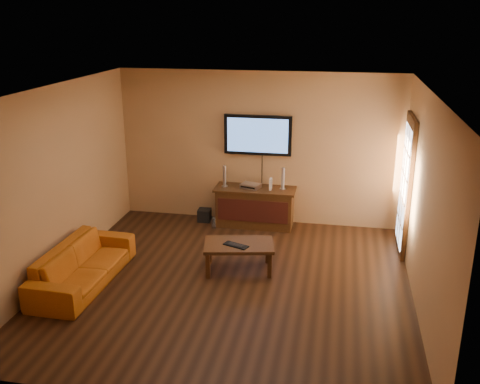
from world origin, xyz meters
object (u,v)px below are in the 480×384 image
(keyboard, at_px, (236,245))
(speaker_left, at_px, (225,177))
(game_console, at_px, (271,184))
(bottle, at_px, (214,223))
(media_console, at_px, (255,207))
(subwoofer, at_px, (204,215))
(speaker_right, at_px, (283,179))
(av_receiver, at_px, (251,186))
(coffee_table, at_px, (239,247))
(sofa, at_px, (82,258))
(television, at_px, (258,135))

(keyboard, bearing_deg, speaker_left, 107.24)
(game_console, height_order, bottle, game_console)
(media_console, relative_size, subwoofer, 6.30)
(speaker_right, bearing_deg, game_console, -164.73)
(media_console, relative_size, keyboard, 3.62)
(media_console, relative_size, av_receiver, 4.36)
(speaker_left, xyz_separation_m, keyboard, (0.58, -1.87, -0.43))
(speaker_left, relative_size, speaker_right, 0.99)
(bottle, bearing_deg, coffee_table, -63.63)
(keyboard, bearing_deg, speaker_right, 76.83)
(media_console, relative_size, speaker_left, 3.69)
(sofa, bearing_deg, media_console, -36.62)
(av_receiver, relative_size, bottle, 1.53)
(speaker_left, distance_m, bottle, 0.83)
(speaker_right, distance_m, subwoofer, 1.61)
(speaker_left, xyz_separation_m, av_receiver, (0.47, 0.02, -0.14))
(media_console, xyz_separation_m, game_console, (0.28, -0.01, 0.44))
(speaker_left, bearing_deg, media_console, 0.30)
(media_console, relative_size, sofa, 0.74)
(speaker_right, xyz_separation_m, keyboard, (-0.45, -1.92, -0.44))
(speaker_left, relative_size, game_console, 1.96)
(television, relative_size, av_receiver, 3.65)
(game_console, relative_size, bottle, 0.93)
(coffee_table, xyz_separation_m, subwoofer, (-1.00, 1.81, -0.26))
(media_console, distance_m, subwoofer, 0.97)
(coffee_table, relative_size, game_console, 5.63)
(sofa, xyz_separation_m, speaker_right, (2.49, 2.62, 0.50))
(speaker_left, distance_m, game_console, 0.83)
(coffee_table, height_order, game_console, game_console)
(television, height_order, game_console, television)
(speaker_right, bearing_deg, bottle, -165.17)
(coffee_table, height_order, speaker_left, speaker_left)
(av_receiver, bearing_deg, coffee_table, -68.04)
(coffee_table, bearing_deg, sofa, -158.97)
(speaker_right, height_order, keyboard, speaker_right)
(speaker_right, distance_m, game_console, 0.23)
(bottle, bearing_deg, speaker_left, 61.39)
(coffee_table, relative_size, sofa, 0.58)
(speaker_right, height_order, av_receiver, speaker_right)
(subwoofer, height_order, keyboard, keyboard)
(speaker_left, height_order, game_console, speaker_left)
(bottle, bearing_deg, sofa, -119.70)
(speaker_left, distance_m, av_receiver, 0.49)
(media_console, distance_m, sofa, 3.27)
(media_console, xyz_separation_m, keyboard, (0.03, -1.88, 0.09))
(coffee_table, xyz_separation_m, speaker_right, (0.42, 1.83, 0.50))
(av_receiver, bearing_deg, speaker_right, 20.21)
(speaker_right, xyz_separation_m, av_receiver, (-0.56, -0.03, -0.14))
(av_receiver, bearing_deg, game_console, 12.72)
(speaker_left, relative_size, av_receiver, 1.18)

